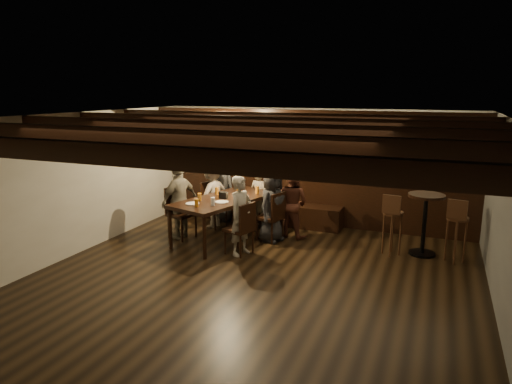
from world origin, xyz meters
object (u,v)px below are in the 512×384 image
at_px(person_bench_centre, 259,198).
at_px(high_top_table, 425,215).
at_px(person_bench_right, 292,203).
at_px(bar_stool_left, 392,232).
at_px(bar_stool_right, 456,238).
at_px(dining_table, 225,201).
at_px(person_right_near, 272,206).
at_px(person_bench_left, 221,188).
at_px(person_left_far, 180,201).
at_px(chair_left_far, 181,222).
at_px(person_left_near, 212,194).
at_px(chair_left_near, 214,213).
at_px(person_right_far, 241,216).
at_px(chair_right_near, 271,226).
at_px(chair_right_far, 240,238).

relative_size(person_bench_centre, high_top_table, 1.13).
distance_m(person_bench_right, bar_stool_left, 1.92).
bearing_deg(bar_stool_right, dining_table, -164.65).
bearing_deg(person_right_near, person_bench_left, 74.74).
bearing_deg(bar_stool_left, person_left_far, -164.28).
distance_m(person_bench_right, person_right_near, 0.47).
relative_size(chair_left_far, bar_stool_left, 0.91).
bearing_deg(person_bench_right, person_bench_left, 0.00).
distance_m(dining_table, chair_left_far, 0.95).
relative_size(chair_left_far, high_top_table, 0.92).
xyz_separation_m(person_left_near, bar_stool_right, (4.59, -0.27, -0.28)).
xyz_separation_m(person_bench_centre, person_left_far, (-1.12, -1.25, 0.12)).
bearing_deg(chair_left_far, person_left_far, -90.00).
height_order(chair_left_near, person_right_far, person_right_far).
bearing_deg(chair_left_near, chair_right_near, 90.00).
relative_size(chair_right_near, bar_stool_left, 0.87).
bearing_deg(person_left_far, bar_stool_left, 113.53).
height_order(person_bench_right, bar_stool_left, person_bench_right).
height_order(chair_left_near, person_left_far, person_left_far).
distance_m(person_left_near, high_top_table, 4.09).
distance_m(person_bench_centre, high_top_table, 3.24).
height_order(person_left_far, person_right_near, person_left_far).
bearing_deg(chair_left_far, person_bench_right, 129.79).
relative_size(chair_right_near, person_left_far, 0.65).
relative_size(chair_left_far, bar_stool_right, 0.91).
bearing_deg(chair_left_near, chair_left_far, -0.07).
relative_size(person_left_near, bar_stool_left, 1.26).
bearing_deg(high_top_table, person_right_near, -173.86).
height_order(chair_left_far, person_left_far, person_left_far).
relative_size(chair_left_near, person_left_far, 0.65).
bearing_deg(person_bench_centre, person_left_near, 38.66).
xyz_separation_m(person_bench_centre, person_right_far, (0.33, -1.65, 0.08)).
distance_m(person_bench_left, person_left_near, 0.48).
distance_m(chair_right_near, person_right_near, 0.39).
bearing_deg(high_top_table, dining_table, -171.52).
height_order(chair_right_far, person_bench_right, person_bench_right).
bearing_deg(high_top_table, bar_stool_right, -17.36).
bearing_deg(chair_right_near, dining_table, 122.02).
relative_size(person_bench_right, high_top_table, 1.25).
relative_size(dining_table, person_right_far, 1.69).
bearing_deg(chair_left_far, person_left_near, -178.13).
bearing_deg(person_left_far, chair_right_near, 121.48).
bearing_deg(person_left_far, high_top_table, 115.26).
distance_m(chair_left_near, person_bench_right, 1.72).
height_order(person_bench_left, person_bench_right, person_bench_left).
relative_size(person_left_near, bar_stool_right, 1.26).
xyz_separation_m(person_bench_left, person_right_far, (1.23, -1.74, -0.03)).
bearing_deg(person_left_near, chair_left_near, 90.00).
bearing_deg(bar_stool_right, person_right_near, -167.52).
height_order(person_left_near, bar_stool_right, person_left_near).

